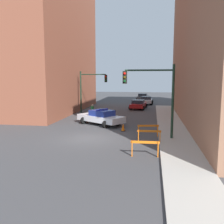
% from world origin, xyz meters
% --- Properties ---
extents(ground_plane, '(120.00, 120.00, 0.00)m').
position_xyz_m(ground_plane, '(0.00, 0.00, 0.00)').
color(ground_plane, '#424244').
extents(sidewalk_right, '(2.40, 44.00, 0.12)m').
position_xyz_m(sidewalk_right, '(6.20, 0.00, 0.06)').
color(sidewalk_right, '#B2ADA3').
rests_on(sidewalk_right, ground_plane).
extents(building_corner_left, '(14.00, 20.00, 23.67)m').
position_xyz_m(building_corner_left, '(-12.00, 14.00, 11.84)').
color(building_corner_left, brown).
rests_on(building_corner_left, ground_plane).
extents(traffic_light_near, '(3.64, 0.35, 5.20)m').
position_xyz_m(traffic_light_near, '(4.73, 0.67, 3.53)').
color(traffic_light_near, black).
rests_on(traffic_light_near, sidewalk_right).
extents(traffic_light_far, '(3.44, 0.35, 5.20)m').
position_xyz_m(traffic_light_far, '(-3.30, 12.97, 3.40)').
color(traffic_light_far, black).
rests_on(traffic_light_far, ground_plane).
extents(police_car, '(4.94, 4.13, 1.52)m').
position_xyz_m(police_car, '(-0.27, 5.47, 0.72)').
color(police_car, white).
rests_on(police_car, ground_plane).
extents(parked_car_near, '(2.55, 4.46, 1.31)m').
position_xyz_m(parked_car_near, '(2.51, 17.96, 0.67)').
color(parked_car_near, maroon).
rests_on(parked_car_near, ground_plane).
extents(parked_car_mid, '(2.33, 4.33, 1.31)m').
position_xyz_m(parked_car_mid, '(3.47, 24.65, 0.67)').
color(parked_car_mid, silver).
rests_on(parked_car_mid, ground_plane).
extents(parked_car_far, '(2.52, 4.44, 1.31)m').
position_xyz_m(parked_car_far, '(2.57, 32.19, 0.67)').
color(parked_car_far, '#474C51').
rests_on(parked_car_far, ground_plane).
extents(pedestrian_crossing, '(0.50, 0.50, 1.66)m').
position_xyz_m(pedestrian_crossing, '(-1.71, 7.98, 0.86)').
color(pedestrian_crossing, black).
rests_on(pedestrian_crossing, ground_plane).
extents(barrier_front, '(1.60, 0.23, 0.90)m').
position_xyz_m(barrier_front, '(4.14, -3.57, 0.62)').
color(barrier_front, orange).
rests_on(barrier_front, ground_plane).
extents(barrier_mid, '(1.60, 0.24, 0.90)m').
position_xyz_m(barrier_mid, '(4.32, -0.59, 0.62)').
color(barrier_mid, orange).
rests_on(barrier_mid, ground_plane).
extents(barrier_back, '(1.58, 0.44, 0.90)m').
position_xyz_m(barrier_back, '(4.22, 1.33, 0.62)').
color(barrier_back, orange).
rests_on(barrier_back, ground_plane).
extents(traffic_cone, '(0.36, 0.36, 0.66)m').
position_xyz_m(traffic_cone, '(2.13, 2.99, 0.32)').
color(traffic_cone, black).
rests_on(traffic_cone, ground_plane).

